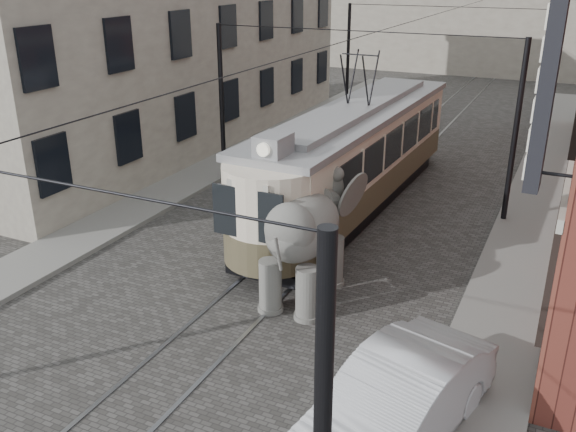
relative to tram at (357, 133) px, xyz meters
The scene contains 9 objects.
ground 5.95m from the tram, 91.84° to the right, with size 120.00×120.00×0.00m, color #464441.
tram_rails 5.95m from the tram, 91.84° to the right, with size 1.54×80.00×0.02m, color slate, non-canonical shape.
sidewalk_right 8.31m from the tram, 42.38° to the right, with size 2.00×60.00×0.15m, color slate.
sidewalk_left 8.92m from the tram, 141.43° to the right, with size 2.00×60.00×0.15m, color slate.
stucco_building 12.33m from the tram, 157.26° to the left, with size 7.00×24.00×10.00m, color gray.
catenary 0.59m from the tram, 139.28° to the right, with size 11.00×30.20×6.00m, color black, non-canonical shape.
tram is the anchor object (origin of this frame).
elephant 6.92m from the tram, 81.43° to the right, with size 2.72×4.94×3.03m, color #62605A, non-canonical shape.
parked_car 11.99m from the tram, 66.89° to the right, with size 1.75×4.97×1.64m, color #B3B3B8.
Camera 1 is at (6.93, -14.42, 8.02)m, focal length 38.79 mm.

